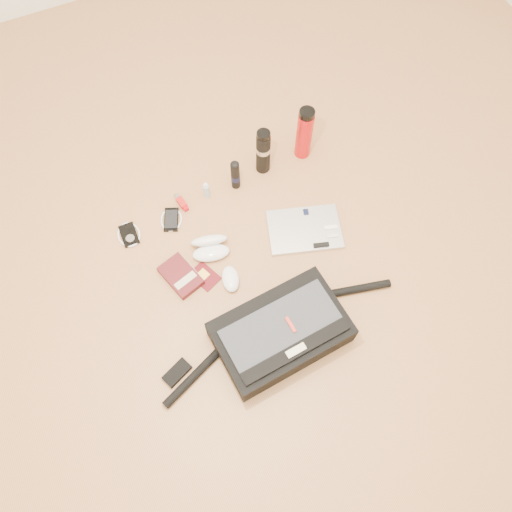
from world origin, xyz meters
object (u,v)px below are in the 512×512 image
(book, at_px, (181,276))
(thermos_black, at_px, (263,151))
(messenger_bag, at_px, (280,333))
(laptop, at_px, (305,230))
(thermos_red, at_px, (304,133))

(book, height_order, thermos_black, thermos_black)
(messenger_bag, xyz_separation_m, book, (-0.26, 0.41, -0.05))
(laptop, relative_size, thermos_red, 1.29)
(thermos_black, bearing_deg, laptop, -86.50)
(book, bearing_deg, messenger_bag, -74.04)
(laptop, xyz_separation_m, thermos_red, (0.18, 0.38, 0.13))
(book, distance_m, thermos_red, 0.85)
(laptop, height_order, book, book)
(laptop, xyz_separation_m, thermos_black, (-0.02, 0.38, 0.12))
(messenger_bag, bearing_deg, laptop, 47.05)
(messenger_bag, bearing_deg, thermos_red, 53.18)
(messenger_bag, distance_m, laptop, 0.50)
(messenger_bag, height_order, book, messenger_bag)
(thermos_red, bearing_deg, laptop, -115.60)
(thermos_black, xyz_separation_m, thermos_red, (0.21, 0.00, 0.01))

